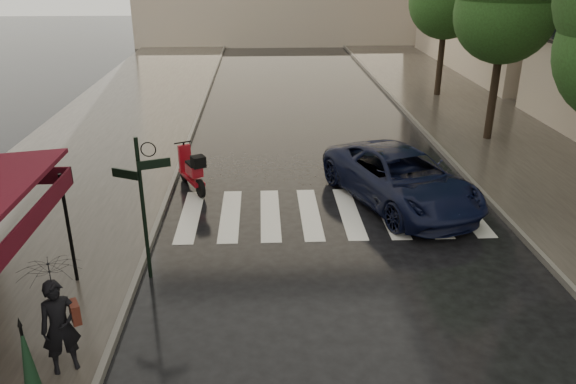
{
  "coord_description": "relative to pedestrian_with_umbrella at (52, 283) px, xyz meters",
  "views": [
    {
      "loc": [
        1.23,
        -7.43,
        6.31
      ],
      "look_at": [
        1.78,
        4.19,
        1.4
      ],
      "focal_mm": 35.0,
      "sensor_mm": 36.0,
      "label": 1
    }
  ],
  "objects": [
    {
      "name": "pedestrian_with_umbrella",
      "position": [
        0.0,
        0.0,
        0.0
      ],
      "size": [
        1.31,
        1.32,
        2.43
      ],
      "rotation": [
        0.0,
        0.0,
        0.48
      ],
      "color": "black",
      "rests_on": "sidewalk_near"
    },
    {
      "name": "signpost",
      "position": [
        0.8,
        2.98,
        0.09
      ],
      "size": [
        1.17,
        0.29,
        3.1
      ],
      "color": "black",
      "rests_on": "ground"
    },
    {
      "name": "scooter",
      "position": [
        1.19,
        7.79,
        -1.15
      ],
      "size": [
        1.04,
        1.78,
        1.27
      ],
      "rotation": [
        0.0,
        0.0,
        0.45
      ],
      "color": "black",
      "rests_on": "ground"
    },
    {
      "name": "crosswalk",
      "position": [
        4.97,
        5.98,
        -1.73
      ],
      "size": [
        7.85,
        3.2,
        0.01
      ],
      "color": "silver",
      "rests_on": "ground"
    },
    {
      "name": "curb_far",
      "position": [
        9.45,
        11.98,
        -1.66
      ],
      "size": [
        0.12,
        60.0,
        0.16
      ],
      "primitive_type": "cube",
      "color": "#595651",
      "rests_on": "ground"
    },
    {
      "name": "curb_near",
      "position": [
        0.55,
        11.98,
        -1.66
      ],
      "size": [
        0.12,
        60.0,
        0.16
      ],
      "primitive_type": "cube",
      "color": "#595651",
      "rests_on": "ground"
    },
    {
      "name": "sidewalk_far",
      "position": [
        12.25,
        11.98,
        -1.68
      ],
      "size": [
        5.5,
        60.0,
        0.12
      ],
      "primitive_type": "cube",
      "color": "#38332D",
      "rests_on": "ground"
    },
    {
      "name": "sidewalk_near",
      "position": [
        -2.5,
        11.98,
        -1.68
      ],
      "size": [
        6.0,
        60.0,
        0.12
      ],
      "primitive_type": "cube",
      "color": "#38332D",
      "rests_on": "ground"
    },
    {
      "name": "ground",
      "position": [
        2.0,
        -0.02,
        -1.74
      ],
      "size": [
        120.0,
        120.0,
        0.0
      ],
      "primitive_type": "plane",
      "color": "black",
      "rests_on": "ground"
    },
    {
      "name": "parked_car",
      "position": [
        6.97,
        6.57,
        -1.0
      ],
      "size": [
        4.11,
        5.82,
        1.47
      ],
      "primitive_type": "imported",
      "rotation": [
        0.0,
        0.0,
        0.35
      ],
      "color": "black",
      "rests_on": "ground"
    }
  ]
}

